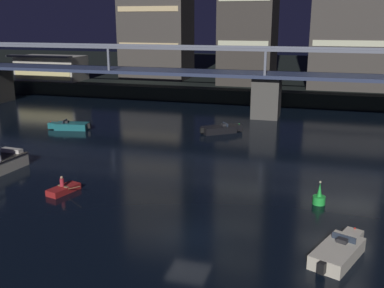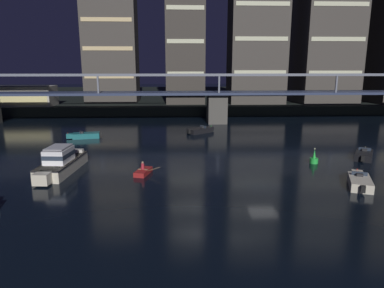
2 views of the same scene
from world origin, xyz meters
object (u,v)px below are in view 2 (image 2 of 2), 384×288
Objects in this scene: river_bridge at (217,100)px; speedboat_near_right at (364,155)px; tower_central at (258,23)px; speedboat_near_center at (200,130)px; speedboat_mid_center at (360,182)px; tower_west_low at (110,35)px; waterfront_pavilion at (26,96)px; tower_west_tall at (185,27)px; dinghy_with_paddler at (143,172)px; tower_east_tall at (326,25)px; speedboat_mid_right at (85,135)px; channel_buoy at (314,159)px; cabin_cruiser_near_left at (61,162)px.

speedboat_near_right is (14.40, -27.54, -4.10)m from river_bridge.
speedboat_near_center is at bearing -119.22° from tower_central.
speedboat_near_right and speedboat_mid_center have the same top height.
waterfront_pavilion is at bearing -154.63° from tower_west_low.
speedboat_mid_center is (32.19, -57.36, -17.71)m from tower_west_low.
tower_west_tall is 16.94m from tower_central.
dinghy_with_paddler is at bearing -96.28° from tower_west_tall.
tower_east_tall is at bearing -3.34° from tower_west_low.
speedboat_mid_right is at bearing 159.52° from speedboat_near_right.
channel_buoy is at bearing -58.61° from speedboat_near_center.
tower_central is 7.68× the size of speedboat_near_right.
speedboat_mid_right is at bearing 143.02° from speedboat_mid_center.
tower_central is at bearing 94.25° from speedboat_near_right.
river_bridge is 24.57m from tower_west_tall.
tower_central reaches higher than tower_east_tall.
dinghy_with_paddler is at bearing -170.49° from channel_buoy.
river_bridge is 2.62× the size of tower_west_tall.
tower_west_tall is 12.75× the size of dinghy_with_paddler.
speedboat_near_right is 1.72× the size of dinghy_with_paddler.
tower_central is at bearing 42.63° from speedboat_mid_right.
cabin_cruiser_near_left is 5.27× the size of channel_buoy.
cabin_cruiser_near_left is at bearing -83.15° from speedboat_mid_right.
cabin_cruiser_near_left reaches higher than speedboat_near_center.
tower_east_tall is (33.41, -1.00, 0.51)m from tower_west_tall.
speedboat_mid_right is (-49.62, -31.29, -19.98)m from tower_east_tall.
speedboat_near_right and speedboat_mid_right have the same top height.
channel_buoy is (29.47, -15.47, 0.06)m from speedboat_mid_right.
tower_central is at bearing 60.78° from speedboat_near_center.
cabin_cruiser_near_left is (3.64, -51.86, -17.08)m from tower_west_low.
speedboat_mid_center is at bearing -60.70° from tower_west_low.
tower_west_tall reaches higher than river_bridge.
tower_west_tall is 53.71m from speedboat_near_right.
speedboat_mid_center is 1.81× the size of dinghy_with_paddler.
channel_buoy is (11.53, -18.89, 0.06)m from speedboat_near_center.
tower_west_low is 57.14m from dinghy_with_paddler.
tower_east_tall is 70.85m from waterfront_pavilion.
tower_east_tall is at bearing 73.45° from speedboat_near_right.
speedboat_near_center and speedboat_mid_right have the same top height.
river_bridge reaches higher than speedboat_near_right.
river_bridge is 19.99× the size of speedboat_near_center.
tower_east_tall is 2.96× the size of waterfront_pavilion.
speedboat_mid_right is (-36.30, 13.56, 0.00)m from speedboat_near_right.
waterfront_pavilion is (-41.09, 11.91, -0.07)m from river_bridge.
tower_west_low is 38.61m from speedboat_mid_right.
speedboat_near_center is at bearing 137.25° from speedboat_near_right.
tower_central is 7.91× the size of speedboat_near_center.
tower_east_tall is at bearing 66.68° from channel_buoy.
waterfront_pavilion is at bearing 163.83° from river_bridge.
dinghy_with_paddler is (10.61, -18.63, -0.14)m from speedboat_mid_right.
river_bridge is at bearing 103.29° from speedboat_mid_center.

